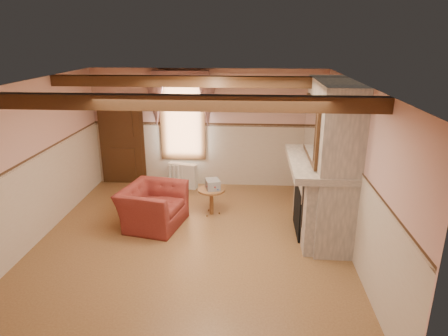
# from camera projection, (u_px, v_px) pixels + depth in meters

# --- Properties ---
(floor) EXTENTS (5.50, 6.00, 0.01)m
(floor) POSITION_uv_depth(u_px,v_px,m) (191.00, 243.00, 7.10)
(floor) COLOR brown
(floor) RESTS_ON ground
(ceiling) EXTENTS (5.50, 6.00, 0.01)m
(ceiling) POSITION_uv_depth(u_px,v_px,m) (186.00, 84.00, 6.21)
(ceiling) COLOR silver
(ceiling) RESTS_ON wall_back
(wall_back) EXTENTS (5.50, 0.02, 2.80)m
(wall_back) POSITION_uv_depth(u_px,v_px,m) (208.00, 128.00, 9.49)
(wall_back) COLOR #CE9B8E
(wall_back) RESTS_ON floor
(wall_front) EXTENTS (5.50, 0.02, 2.80)m
(wall_front) POSITION_uv_depth(u_px,v_px,m) (140.00, 269.00, 3.82)
(wall_front) COLOR #CE9B8E
(wall_front) RESTS_ON floor
(wall_left) EXTENTS (0.02, 6.00, 2.80)m
(wall_left) POSITION_uv_depth(u_px,v_px,m) (30.00, 165.00, 6.84)
(wall_left) COLOR #CE9B8E
(wall_left) RESTS_ON floor
(wall_right) EXTENTS (0.02, 6.00, 2.80)m
(wall_right) POSITION_uv_depth(u_px,v_px,m) (357.00, 173.00, 6.47)
(wall_right) COLOR #CE9B8E
(wall_right) RESTS_ON floor
(wainscot) EXTENTS (5.50, 6.00, 1.50)m
(wainscot) POSITION_uv_depth(u_px,v_px,m) (190.00, 204.00, 6.86)
(wainscot) COLOR beige
(wainscot) RESTS_ON floor
(chair_rail) EXTENTS (5.50, 6.00, 0.08)m
(chair_rail) POSITION_uv_depth(u_px,v_px,m) (188.00, 163.00, 6.62)
(chair_rail) COLOR black
(chair_rail) RESTS_ON wainscot
(firebox) EXTENTS (0.20, 0.95, 0.90)m
(firebox) POSITION_uv_depth(u_px,v_px,m) (302.00, 209.00, 7.39)
(firebox) COLOR black
(firebox) RESTS_ON floor
(armchair) EXTENTS (1.28, 1.39, 0.78)m
(armchair) POSITION_uv_depth(u_px,v_px,m) (153.00, 206.00, 7.66)
(armchair) COLOR maroon
(armchair) RESTS_ON floor
(side_table) EXTENTS (0.73, 0.73, 0.55)m
(side_table) POSITION_uv_depth(u_px,v_px,m) (212.00, 202.00, 8.17)
(side_table) COLOR brown
(side_table) RESTS_ON floor
(book_stack) EXTENTS (0.34, 0.38, 0.20)m
(book_stack) POSITION_uv_depth(u_px,v_px,m) (213.00, 184.00, 8.05)
(book_stack) COLOR #B7AD8C
(book_stack) RESTS_ON side_table
(radiator) EXTENTS (0.72, 0.35, 0.60)m
(radiator) POSITION_uv_depth(u_px,v_px,m) (183.00, 176.00, 9.60)
(radiator) COLOR silver
(radiator) RESTS_ON floor
(bowl) EXTENTS (0.36, 0.36, 0.09)m
(bowl) POSITION_uv_depth(u_px,v_px,m) (319.00, 156.00, 7.10)
(bowl) COLOR brown
(bowl) RESTS_ON mantel
(mantel_clock) EXTENTS (0.14, 0.24, 0.20)m
(mantel_clock) POSITION_uv_depth(u_px,v_px,m) (313.00, 143.00, 7.79)
(mantel_clock) COLOR black
(mantel_clock) RESTS_ON mantel
(oil_lamp) EXTENTS (0.11, 0.11, 0.28)m
(oil_lamp) POSITION_uv_depth(u_px,v_px,m) (316.00, 144.00, 7.51)
(oil_lamp) COLOR gold
(oil_lamp) RESTS_ON mantel
(candle_red) EXTENTS (0.06, 0.06, 0.16)m
(candle_red) POSITION_uv_depth(u_px,v_px,m) (326.00, 168.00, 6.40)
(candle_red) COLOR maroon
(candle_red) RESTS_ON mantel
(jar_yellow) EXTENTS (0.06, 0.06, 0.12)m
(jar_yellow) POSITION_uv_depth(u_px,v_px,m) (325.00, 167.00, 6.47)
(jar_yellow) COLOR gold
(jar_yellow) RESTS_ON mantel
(fireplace) EXTENTS (0.85, 2.00, 2.80)m
(fireplace) POSITION_uv_depth(u_px,v_px,m) (330.00, 161.00, 7.06)
(fireplace) COLOR gray
(fireplace) RESTS_ON floor
(mantel) EXTENTS (1.05, 2.05, 0.12)m
(mantel) POSITION_uv_depth(u_px,v_px,m) (319.00, 163.00, 7.08)
(mantel) COLOR gray
(mantel) RESTS_ON fireplace
(overmantel_mirror) EXTENTS (0.06, 1.44, 1.04)m
(overmantel_mirror) POSITION_uv_depth(u_px,v_px,m) (311.00, 129.00, 6.90)
(overmantel_mirror) COLOR silver
(overmantel_mirror) RESTS_ON fireplace
(door) EXTENTS (1.10, 0.10, 2.10)m
(door) POSITION_uv_depth(u_px,v_px,m) (122.00, 142.00, 9.68)
(door) COLOR black
(door) RESTS_ON floor
(window) EXTENTS (1.06, 0.08, 2.02)m
(window) POSITION_uv_depth(u_px,v_px,m) (183.00, 118.00, 9.42)
(window) COLOR white
(window) RESTS_ON wall_back
(window_drapes) EXTENTS (1.30, 0.14, 1.40)m
(window_drapes) POSITION_uv_depth(u_px,v_px,m) (181.00, 93.00, 9.14)
(window_drapes) COLOR gray
(window_drapes) RESTS_ON wall_back
(ceiling_beam_front) EXTENTS (5.50, 0.18, 0.20)m
(ceiling_beam_front) POSITION_uv_depth(u_px,v_px,m) (171.00, 103.00, 5.10)
(ceiling_beam_front) COLOR black
(ceiling_beam_front) RESTS_ON ceiling
(ceiling_beam_back) EXTENTS (5.50, 0.18, 0.20)m
(ceiling_beam_back) POSITION_uv_depth(u_px,v_px,m) (197.00, 81.00, 7.37)
(ceiling_beam_back) COLOR black
(ceiling_beam_back) RESTS_ON ceiling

